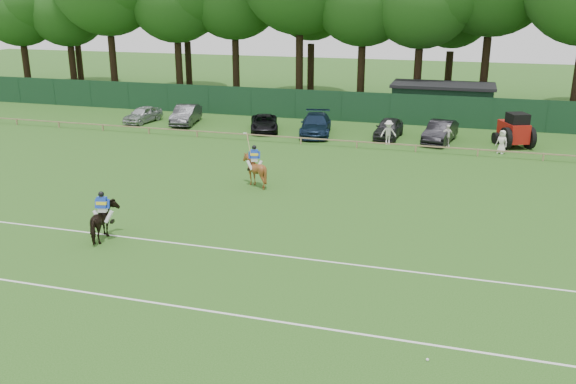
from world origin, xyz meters
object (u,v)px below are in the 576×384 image
at_px(sedan_navy, 316,125).
at_px(tractor, 515,131).
at_px(utility_shed, 442,102).
at_px(horse_chestnut, 255,170).
at_px(spectator_right, 502,142).
at_px(estate_black, 440,132).
at_px(spectator_left, 388,133).
at_px(sedan_silver, 143,114).
at_px(spectator_mid, 447,136).
at_px(polo_ball, 427,360).
at_px(horse_dark, 104,222).
at_px(hatch_grey, 389,128).
at_px(sedan_grey, 186,115).
at_px(suv_black, 264,123).

xyz_separation_m(sedan_navy, tractor, (14.08, 0.12, 0.36)).
bearing_deg(utility_shed, horse_chestnut, -111.59).
height_order(sedan_navy, spectator_right, spectator_right).
xyz_separation_m(estate_black, tractor, (4.97, -0.08, 0.38)).
xyz_separation_m(spectator_left, tractor, (8.42, 1.72, 0.28)).
height_order(sedan_silver, spectator_mid, spectator_mid).
xyz_separation_m(sedan_navy, utility_shed, (8.73, 8.76, 0.76)).
height_order(sedan_silver, utility_shed, utility_shed).
xyz_separation_m(spectator_mid, spectator_right, (3.55, -1.06, 0.02)).
height_order(spectator_mid, utility_shed, utility_shed).
distance_m(estate_black, utility_shed, 8.61).
relative_size(estate_black, polo_ball, 51.37).
relative_size(horse_dark, hatch_grey, 0.46).
xyz_separation_m(spectator_left, spectator_mid, (4.00, 0.62, -0.09)).
distance_m(sedan_grey, tractor, 25.25).
xyz_separation_m(hatch_grey, polo_ball, (4.98, -28.74, -0.67)).
bearing_deg(sedan_grey, hatch_grey, -11.95).
relative_size(horse_chestnut, suv_black, 0.40).
bearing_deg(spectator_left, horse_dark, -135.69).
height_order(spectator_left, utility_shed, utility_shed).
relative_size(sedan_grey, hatch_grey, 1.11).
height_order(horse_dark, polo_ball, horse_dark).
height_order(horse_chestnut, sedan_grey, horse_chestnut).
bearing_deg(polo_ball, spectator_left, 100.05).
bearing_deg(suv_black, sedan_silver, 159.24).
height_order(utility_shed, tractor, utility_shed).
height_order(hatch_grey, spectator_right, spectator_right).
distance_m(spectator_mid, polo_ball, 27.17).
xyz_separation_m(horse_chestnut, suv_black, (-4.08, 13.71, -0.27)).
bearing_deg(polo_ball, estate_black, 92.53).
xyz_separation_m(sedan_grey, spectator_mid, (20.81, -1.90, -0.00)).
relative_size(hatch_grey, polo_ball, 46.58).
relative_size(horse_chestnut, spectator_mid, 1.15).
xyz_separation_m(horse_chestnut, spectator_mid, (9.74, 12.54, -0.12)).
height_order(sedan_grey, spectator_mid, same).
distance_m(horse_dark, horse_chestnut, 9.88).
bearing_deg(tractor, suv_black, 156.94).
distance_m(suv_black, hatch_grey, 9.56).
distance_m(horse_chestnut, suv_black, 14.31).
xyz_separation_m(utility_shed, tractor, (5.35, -8.64, -0.40)).
bearing_deg(sedan_grey, horse_chestnut, -63.38).
relative_size(horse_chestnut, utility_shed, 0.21).
relative_size(horse_dark, sedan_navy, 0.36).
height_order(horse_dark, spectator_left, spectator_left).
xyz_separation_m(sedan_silver, hatch_grey, (20.24, 0.10, 0.04)).
xyz_separation_m(horse_chestnut, spectator_left, (5.74, 11.91, -0.02)).
relative_size(estate_black, utility_shed, 0.55).
height_order(sedan_grey, sedan_navy, sedan_navy).
xyz_separation_m(horse_dark, suv_black, (-0.52, 22.93, -0.19)).
height_order(hatch_grey, polo_ball, hatch_grey).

